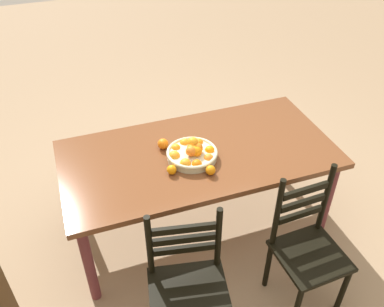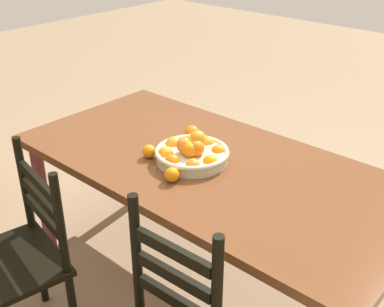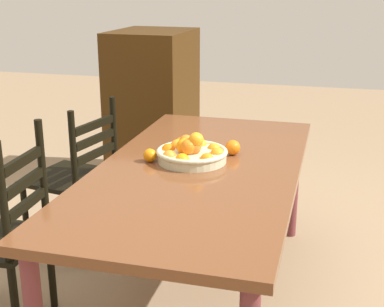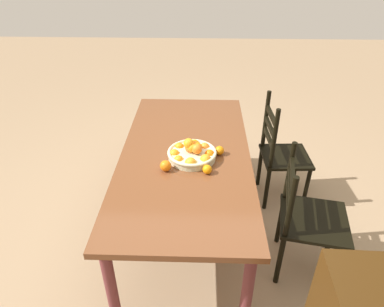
{
  "view_description": "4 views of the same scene",
  "coord_description": "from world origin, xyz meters",
  "px_view_note": "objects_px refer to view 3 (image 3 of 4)",
  "views": [
    {
      "loc": [
        0.79,
        2.12,
        2.48
      ],
      "look_at": [
        0.07,
        0.05,
        0.76
      ],
      "focal_mm": 38.82,
      "sensor_mm": 36.0,
      "label": 1
    },
    {
      "loc": [
        -1.26,
        1.53,
        1.8
      ],
      "look_at": [
        0.07,
        0.05,
        0.76
      ],
      "focal_mm": 45.36,
      "sensor_mm": 36.0,
      "label": 2
    },
    {
      "loc": [
        -2.34,
        -0.59,
        1.57
      ],
      "look_at": [
        0.07,
        0.05,
        0.76
      ],
      "focal_mm": 50.77,
      "sensor_mm": 36.0,
      "label": 3
    },
    {
      "loc": [
        2.1,
        0.11,
        2.08
      ],
      "look_at": [
        0.07,
        0.05,
        0.76
      ],
      "focal_mm": 32.33,
      "sensor_mm": 36.0,
      "label": 4
    }
  ],
  "objects_px": {
    "cabinet": "(153,107)",
    "orange_loose_1": "(181,143)",
    "orange_loose_0": "(150,155)",
    "orange_loose_2": "(233,148)",
    "chair_near_window": "(76,178)",
    "chair_by_cabinet": "(5,237)",
    "dining_table": "(199,181)",
    "fruit_bowl": "(191,152)"
  },
  "relations": [
    {
      "from": "chair_near_window",
      "to": "chair_by_cabinet",
      "type": "height_order",
      "value": "chair_by_cabinet"
    },
    {
      "from": "cabinet",
      "to": "orange_loose_1",
      "type": "distance_m",
      "value": 1.56
    },
    {
      "from": "chair_near_window",
      "to": "cabinet",
      "type": "distance_m",
      "value": 1.3
    },
    {
      "from": "chair_near_window",
      "to": "chair_by_cabinet",
      "type": "distance_m",
      "value": 0.78
    },
    {
      "from": "dining_table",
      "to": "chair_near_window",
      "type": "height_order",
      "value": "chair_near_window"
    },
    {
      "from": "fruit_bowl",
      "to": "orange_loose_0",
      "type": "relative_size",
      "value": 5.32
    },
    {
      "from": "chair_by_cabinet",
      "to": "orange_loose_0",
      "type": "relative_size",
      "value": 14.84
    },
    {
      "from": "chair_near_window",
      "to": "orange_loose_1",
      "type": "relative_size",
      "value": 14.5
    },
    {
      "from": "fruit_bowl",
      "to": "orange_loose_2",
      "type": "distance_m",
      "value": 0.23
    },
    {
      "from": "cabinet",
      "to": "orange_loose_1",
      "type": "relative_size",
      "value": 18.91
    },
    {
      "from": "dining_table",
      "to": "fruit_bowl",
      "type": "xyz_separation_m",
      "value": [
        0.07,
        0.05,
        0.12
      ]
    },
    {
      "from": "orange_loose_1",
      "to": "fruit_bowl",
      "type": "bearing_deg",
      "value": -149.77
    },
    {
      "from": "dining_table",
      "to": "orange_loose_1",
      "type": "distance_m",
      "value": 0.31
    },
    {
      "from": "dining_table",
      "to": "orange_loose_1",
      "type": "bearing_deg",
      "value": 32.77
    },
    {
      "from": "chair_by_cabinet",
      "to": "orange_loose_2",
      "type": "bearing_deg",
      "value": 122.15
    },
    {
      "from": "cabinet",
      "to": "orange_loose_2",
      "type": "distance_m",
      "value": 1.71
    },
    {
      "from": "cabinet",
      "to": "orange_loose_2",
      "type": "height_order",
      "value": "cabinet"
    },
    {
      "from": "dining_table",
      "to": "chair_by_cabinet",
      "type": "height_order",
      "value": "chair_by_cabinet"
    },
    {
      "from": "dining_table",
      "to": "fruit_bowl",
      "type": "height_order",
      "value": "fruit_bowl"
    },
    {
      "from": "orange_loose_0",
      "to": "orange_loose_2",
      "type": "height_order",
      "value": "orange_loose_2"
    },
    {
      "from": "chair_near_window",
      "to": "orange_loose_0",
      "type": "relative_size",
      "value": 14.02
    },
    {
      "from": "chair_near_window",
      "to": "orange_loose_2",
      "type": "height_order",
      "value": "chair_near_window"
    },
    {
      "from": "orange_loose_0",
      "to": "orange_loose_2",
      "type": "distance_m",
      "value": 0.42
    },
    {
      "from": "chair_near_window",
      "to": "chair_by_cabinet",
      "type": "bearing_deg",
      "value": 13.39
    },
    {
      "from": "dining_table",
      "to": "orange_loose_2",
      "type": "bearing_deg",
      "value": -28.91
    },
    {
      "from": "fruit_bowl",
      "to": "orange_loose_1",
      "type": "height_order",
      "value": "fruit_bowl"
    },
    {
      "from": "chair_near_window",
      "to": "orange_loose_1",
      "type": "xyz_separation_m",
      "value": [
        -0.12,
        -0.68,
        0.3
      ]
    },
    {
      "from": "dining_table",
      "to": "orange_loose_2",
      "type": "xyz_separation_m",
      "value": [
        0.22,
        -0.12,
        0.11
      ]
    },
    {
      "from": "orange_loose_2",
      "to": "fruit_bowl",
      "type": "bearing_deg",
      "value": 131.23
    },
    {
      "from": "chair_near_window",
      "to": "orange_loose_0",
      "type": "height_order",
      "value": "chair_near_window"
    },
    {
      "from": "chair_near_window",
      "to": "dining_table",
      "type": "bearing_deg",
      "value": 77.29
    },
    {
      "from": "dining_table",
      "to": "orange_loose_0",
      "type": "relative_size",
      "value": 29.02
    },
    {
      "from": "cabinet",
      "to": "orange_loose_2",
      "type": "xyz_separation_m",
      "value": [
        -1.43,
        -0.91,
        0.16
      ]
    },
    {
      "from": "dining_table",
      "to": "orange_loose_2",
      "type": "relative_size",
      "value": 25.09
    },
    {
      "from": "cabinet",
      "to": "orange_loose_0",
      "type": "relative_size",
      "value": 18.29
    },
    {
      "from": "cabinet",
      "to": "orange_loose_2",
      "type": "relative_size",
      "value": 15.81
    },
    {
      "from": "dining_table",
      "to": "cabinet",
      "type": "bearing_deg",
      "value": 25.65
    },
    {
      "from": "chair_by_cabinet",
      "to": "cabinet",
      "type": "bearing_deg",
      "value": 177.23
    },
    {
      "from": "dining_table",
      "to": "chair_by_cabinet",
      "type": "distance_m",
      "value": 0.92
    },
    {
      "from": "chair_by_cabinet",
      "to": "fruit_bowl",
      "type": "xyz_separation_m",
      "value": [
        0.49,
        -0.75,
        0.32
      ]
    },
    {
      "from": "cabinet",
      "to": "chair_by_cabinet",
      "type": "bearing_deg",
      "value": -178.29
    },
    {
      "from": "fruit_bowl",
      "to": "orange_loose_2",
      "type": "bearing_deg",
      "value": -48.77
    }
  ]
}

